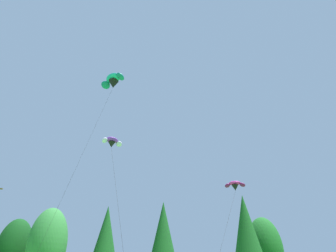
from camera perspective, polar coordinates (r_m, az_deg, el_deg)
treeline_tree_d at (r=49.86m, az=-27.72°, el=-20.64°), size 4.83×4.83×11.23m
treeline_tree_e at (r=45.06m, az=-22.32°, el=-20.43°), size 5.08×5.08×12.15m
treeline_tree_f at (r=46.59m, az=-12.03°, el=-20.82°), size 4.52×4.52×13.25m
treeline_tree_g at (r=46.06m, az=-0.94°, el=-20.72°), size 4.68×4.68×13.98m
treeline_tree_h at (r=41.89m, az=14.95°, el=-19.45°), size 4.58×4.58×13.56m
treeline_tree_i at (r=46.44m, az=18.30°, el=-21.86°), size 4.86×4.86×11.34m
parafoil_kite_high_teal at (r=38.40m, az=-10.57°, el=8.53°), size 5.27×9.16×24.73m
parafoil_kite_mid_purple at (r=28.76m, az=-10.78°, el=-3.13°), size 4.31×9.83×14.05m
parafoil_kite_far_magenta at (r=33.46m, az=12.81°, el=-11.15°), size 6.81×11.89×11.52m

